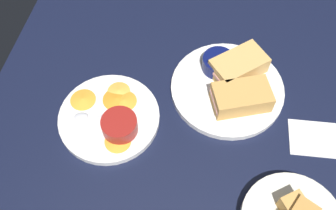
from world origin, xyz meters
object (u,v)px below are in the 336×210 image
Objects in this scene: plate_sandwich_main at (227,89)px; sandwich_half_far at (239,66)px; sandwich_half_near at (241,97)px; spoon_by_dark_ramekin at (231,84)px; ramekin_light_gravy at (119,125)px; spoon_by_gravy_ramekin at (87,116)px; ramekin_dark_sauce at (218,63)px; plate_chips_companion at (109,118)px.

plate_sandwich_main is 1.85× the size of sandwich_half_far.
sandwich_half_near is at bearing 129.12° from plate_sandwich_main.
plate_sandwich_main is at bearing 43.12° from spoon_by_dark_ramekin.
sandwich_half_near is at bearing 99.12° from sandwich_half_far.
spoon_by_dark_ramekin reaches higher than plate_sandwich_main.
plate_sandwich_main is at bearing 69.12° from sandwich_half_far.
ramekin_light_gravy is 8.62cm from spoon_by_gravy_ramekin.
sandwich_half_near is 28.41cm from ramekin_light_gravy.
sandwich_half_far is at bearing -149.55° from spoon_by_gravy_ramekin.
ramekin_dark_sauce is at bearing -144.65° from spoon_by_gravy_ramekin.
ramekin_dark_sauce is 6.20cm from spoon_by_dark_ramekin.
sandwich_half_near reaches higher than ramekin_dark_sauce.
spoon_by_gravy_ramekin is (31.54, 15.05, 0.00)cm from spoon_by_dark_ramekin.
spoon_by_gravy_ramekin is at bearing -11.48° from ramekin_light_gravy.
ramekin_dark_sauce reaches higher than plate_sandwich_main.
spoon_by_gravy_ramekin is (30.77, 14.33, 1.16)cm from plate_sandwich_main.
sandwich_half_near reaches higher than ramekin_light_gravy.
spoon_by_gravy_ramekin is (34.04, 10.31, -2.04)cm from sandwich_half_near.
spoon_by_dark_ramekin is (1.08, 4.12, -2.04)cm from sandwich_half_far.
sandwich_half_near is 8.98cm from sandwich_half_far.
ramekin_light_gravy is (22.49, 16.01, 2.83)cm from plate_sandwich_main.
sandwich_half_near is 30.80cm from plate_chips_companion.
sandwich_half_far is 1.74× the size of spoon_by_dark_ramekin.
ramekin_light_gravy is (23.26, 16.73, 1.67)cm from spoon_by_dark_ramekin.
spoon_by_dark_ramekin is 0.36× the size of plate_chips_companion.
spoon_by_dark_ramekin is 34.95cm from spoon_by_gravy_ramekin.
ramekin_dark_sauce is at bearing -55.76° from sandwich_half_near.
ramekin_light_gravy is (19.40, 21.32, 0.08)cm from ramekin_dark_sauce.
plate_sandwich_main is at bearing -144.55° from ramekin_light_gravy.
spoon_by_gravy_ramekin reaches higher than plate_sandwich_main.
spoon_by_dark_ramekin is at bearing 75.34° from sandwich_half_far.
sandwich_half_near is 5.74cm from spoon_by_dark_ramekin.
ramekin_light_gravy is at bearing 140.19° from plate_chips_companion.
spoon_by_gravy_ramekin is (8.28, -1.68, -1.67)cm from ramekin_light_gravy.
sandwich_half_near reaches higher than plate_sandwich_main.
ramekin_light_gravy is at bearing 35.45° from plate_sandwich_main.
spoon_by_dark_ramekin is at bearing -152.69° from plate_chips_companion.
plate_chips_companion is at bearing 26.74° from plate_sandwich_main.
plate_sandwich_main is at bearing -153.26° from plate_chips_companion.
sandwich_half_near is 1.50× the size of spoon_by_gravy_ramekin.
plate_chips_companion is 5.37cm from ramekin_light_gravy.
ramekin_light_gravy is at bearing 24.96° from sandwich_half_near.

